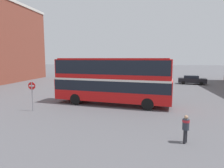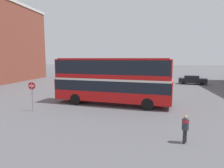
{
  "view_description": "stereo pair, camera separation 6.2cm",
  "coord_description": "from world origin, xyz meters",
  "px_view_note": "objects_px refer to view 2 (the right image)",
  "views": [
    {
      "loc": [
        3.95,
        -19.75,
        4.57
      ],
      "look_at": [
        0.72,
        -0.64,
        2.06
      ],
      "focal_mm": 32.0,
      "sensor_mm": 36.0,
      "label": 1
    },
    {
      "loc": [
        4.01,
        -19.74,
        4.57
      ],
      "look_at": [
        0.72,
        -0.64,
        2.06
      ],
      "focal_mm": 32.0,
      "sensor_mm": 36.0,
      "label": 2
    }
  ],
  "objects_px": {
    "parked_car_kerb_near": "(192,80)",
    "double_decker_bus": "(112,78)",
    "pedestrian_foreground": "(185,126)",
    "no_entry_sign": "(32,91)"
  },
  "relations": [
    {
      "from": "parked_car_kerb_near",
      "to": "no_entry_sign",
      "type": "distance_m",
      "value": 27.8
    },
    {
      "from": "parked_car_kerb_near",
      "to": "double_decker_bus",
      "type": "bearing_deg",
      "value": -112.38
    },
    {
      "from": "pedestrian_foreground",
      "to": "parked_car_kerb_near",
      "type": "xyz_separation_m",
      "value": [
        5.93,
        26.1,
        -0.16
      ]
    },
    {
      "from": "pedestrian_foreground",
      "to": "no_entry_sign",
      "type": "distance_m",
      "value": 12.76
    },
    {
      "from": "double_decker_bus",
      "to": "pedestrian_foreground",
      "type": "bearing_deg",
      "value": -48.67
    },
    {
      "from": "parked_car_kerb_near",
      "to": "no_entry_sign",
      "type": "relative_size",
      "value": 1.93
    },
    {
      "from": "double_decker_bus",
      "to": "pedestrian_foreground",
      "type": "relative_size",
      "value": 7.55
    },
    {
      "from": "parked_car_kerb_near",
      "to": "no_entry_sign",
      "type": "bearing_deg",
      "value": -119.64
    },
    {
      "from": "pedestrian_foreground",
      "to": "no_entry_sign",
      "type": "bearing_deg",
      "value": 5.83
    },
    {
      "from": "double_decker_bus",
      "to": "pedestrian_foreground",
      "type": "distance_m",
      "value": 10.03
    }
  ]
}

